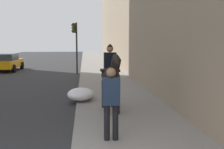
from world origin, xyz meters
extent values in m
ellipsoid|color=black|center=(4.52, -1.16, 1.28)|extent=(1.54, 0.68, 0.66)
cylinder|color=black|center=(4.08, -1.35, 0.60)|extent=(0.13, 0.13, 0.97)
cylinder|color=black|center=(4.06, -1.04, 0.60)|extent=(0.13, 0.13, 0.97)
cylinder|color=black|center=(4.98, -1.28, 0.60)|extent=(0.13, 0.13, 0.97)
cylinder|color=black|center=(4.95, -0.96, 0.60)|extent=(0.13, 0.13, 0.97)
cylinder|color=black|center=(3.75, -1.22, 1.63)|extent=(0.65, 0.33, 0.68)
ellipsoid|color=black|center=(3.54, -1.24, 1.88)|extent=(0.64, 0.27, 0.49)
cylinder|color=black|center=(5.23, -1.10, 1.19)|extent=(0.29, 0.12, 0.55)
cube|color=black|center=(4.57, -1.15, 1.47)|extent=(0.49, 0.63, 0.08)
cube|color=black|center=(4.57, -1.15, 1.78)|extent=(0.31, 0.40, 0.55)
sphere|color=#8C664C|center=(4.57, -1.15, 2.18)|extent=(0.22, 0.22, 0.22)
cone|color=black|center=(4.57, -1.15, 2.30)|extent=(0.22, 0.22, 0.10)
cylinder|color=black|center=(1.94, -0.81, 0.54)|extent=(0.14, 0.14, 0.85)
cylinder|color=black|center=(1.93, -1.01, 0.54)|extent=(0.14, 0.14, 0.85)
cube|color=#1E2D47|center=(1.93, -0.91, 1.28)|extent=(0.28, 0.41, 0.62)
sphere|color=#8C664C|center=(1.93, -0.91, 1.71)|extent=(0.22, 0.22, 0.22)
cube|color=orange|center=(18.20, 6.10, 0.62)|extent=(4.30, 1.79, 0.60)
cube|color=#262D38|center=(17.94, 6.10, 1.18)|extent=(2.07, 1.57, 0.52)
cylinder|color=black|center=(19.53, 6.99, 0.32)|extent=(0.64, 0.22, 0.64)
cylinder|color=black|center=(19.53, 5.21, 0.32)|extent=(0.64, 0.22, 0.64)
cylinder|color=black|center=(16.87, 5.22, 0.32)|extent=(0.64, 0.22, 0.64)
cylinder|color=black|center=(15.48, 0.23, 1.91)|extent=(0.12, 0.12, 3.82)
cube|color=#2D280C|center=(15.48, 0.41, 3.42)|extent=(0.20, 0.24, 0.70)
sphere|color=red|center=(15.48, 0.54, 3.64)|extent=(0.14, 0.14, 0.14)
sphere|color=orange|center=(15.48, 0.54, 3.42)|extent=(0.14, 0.14, 0.14)
sphere|color=green|center=(15.48, 0.54, 3.20)|extent=(0.14, 0.14, 0.14)
ellipsoid|color=white|center=(6.20, -0.15, 0.35)|extent=(1.35, 1.04, 0.47)
camera|label=1|loc=(-3.76, -0.31, 2.40)|focal=40.87mm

